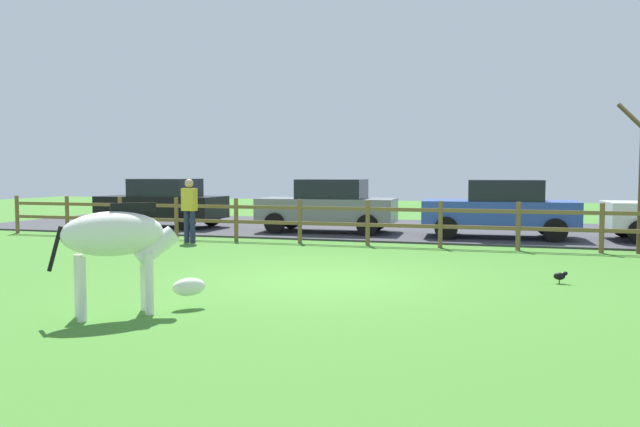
{
  "coord_description": "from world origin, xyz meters",
  "views": [
    {
      "loc": [
        2.85,
        -9.81,
        1.78
      ],
      "look_at": [
        -0.34,
        0.89,
        1.05
      ],
      "focal_mm": 34.29,
      "sensor_mm": 36.0,
      "label": 1
    }
  ],
  "objects": [
    {
      "name": "zebra",
      "position": [
        -1.71,
        -3.25,
        0.93
      ],
      "size": [
        1.51,
        1.49,
        1.41
      ],
      "color": "white",
      "rests_on": "ground_plane"
    },
    {
      "name": "parked_car_black",
      "position": [
        -7.65,
        7.61,
        0.84
      ],
      "size": [
        4.01,
        1.9,
        1.56
      ],
      "color": "black",
      "rests_on": "parking_asphalt"
    },
    {
      "name": "visitor_near_fence",
      "position": [
        -4.86,
        4.26,
        0.91
      ],
      "size": [
        0.38,
        0.25,
        1.64
      ],
      "color": "#232847",
      "rests_on": "ground_plane"
    },
    {
      "name": "paddock_fence",
      "position": [
        -0.33,
        5.0,
        0.64
      ],
      "size": [
        21.45,
        0.11,
        1.12
      ],
      "color": "brown",
      "rests_on": "ground_plane"
    },
    {
      "name": "parked_car_grey",
      "position": [
        -2.06,
        7.52,
        0.84
      ],
      "size": [
        4.07,
        2.02,
        1.56
      ],
      "color": "slate",
      "rests_on": "parking_asphalt"
    },
    {
      "name": "parking_asphalt",
      "position": [
        0.0,
        9.3,
        0.03
      ],
      "size": [
        28.0,
        7.4,
        0.05
      ],
      "primitive_type": "cube",
      "color": "#38383D",
      "rests_on": "ground_plane"
    },
    {
      "name": "parked_car_blue",
      "position": [
        2.81,
        7.34,
        0.84
      ],
      "size": [
        4.08,
        2.05,
        1.56
      ],
      "color": "#2D4CAD",
      "rests_on": "parking_asphalt"
    },
    {
      "name": "ground_plane",
      "position": [
        0.0,
        0.0,
        0.0
      ],
      "size": [
        60.0,
        60.0,
        0.0
      ],
      "primitive_type": "plane",
      "color": "#3D7528"
    },
    {
      "name": "crow_on_grass",
      "position": [
        3.78,
        0.67,
        0.13
      ],
      "size": [
        0.21,
        0.1,
        0.2
      ],
      "color": "black",
      "rests_on": "ground_plane"
    }
  ]
}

